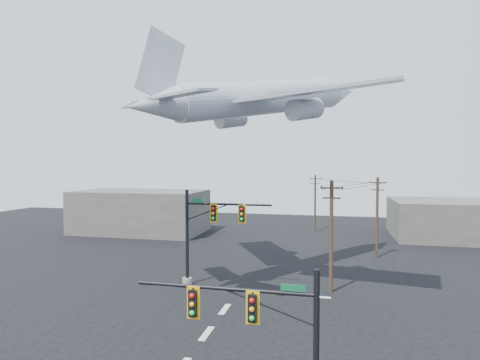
% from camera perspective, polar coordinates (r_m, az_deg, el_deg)
% --- Properties ---
extents(lane_markings, '(14.00, 21.20, 0.01)m').
position_cam_1_polar(lane_markings, '(26.15, -3.83, -19.82)').
color(lane_markings, silver).
rests_on(lane_markings, ground).
extents(signal_mast_near, '(6.92, 0.69, 6.25)m').
position_cam_1_polar(signal_mast_near, '(15.28, 4.79, -22.68)').
color(signal_mast_near, gray).
rests_on(signal_mast_near, ground).
extents(signal_mast_far, '(7.33, 0.86, 7.77)m').
position_cam_1_polar(signal_mast_far, '(32.59, -5.08, -7.77)').
color(signal_mast_far, gray).
rests_on(signal_mast_far, ground).
extents(utility_pole_a, '(1.72, 0.29, 8.60)m').
position_cam_1_polar(utility_pole_a, '(31.62, 12.85, -7.52)').
color(utility_pole_a, '#472D1E').
rests_on(utility_pole_a, ground).
extents(utility_pole_b, '(1.69, 0.53, 8.48)m').
position_cam_1_polar(utility_pole_b, '(44.61, 18.93, -4.81)').
color(utility_pole_b, '#472D1E').
rests_on(utility_pole_b, ground).
extents(utility_pole_c, '(1.69, 0.28, 8.25)m').
position_cam_1_polar(utility_pole_c, '(60.09, 10.63, -3.03)').
color(utility_pole_c, '#472D1E').
rests_on(utility_pole_c, ground).
extents(power_lines, '(8.64, 28.62, 0.20)m').
position_cam_1_polar(power_lines, '(45.65, 15.03, -0.33)').
color(power_lines, black).
extents(airliner, '(20.73, 22.80, 6.79)m').
position_cam_1_polar(airliner, '(34.43, 3.67, 11.50)').
color(airliner, silver).
extents(building_left, '(18.00, 10.00, 6.00)m').
position_cam_1_polar(building_left, '(59.77, -13.97, -4.36)').
color(building_left, '#625E56').
rests_on(building_left, ground).
extents(building_right, '(14.00, 12.00, 5.00)m').
position_cam_1_polar(building_right, '(60.18, 27.46, -4.99)').
color(building_right, '#625E56').
rests_on(building_right, ground).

